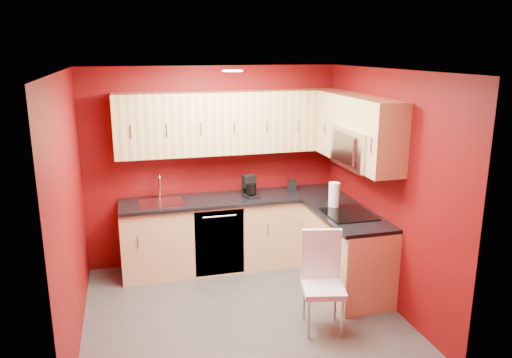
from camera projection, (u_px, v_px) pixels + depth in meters
name	position (u px, v px, depth m)	size (l,w,h in m)	color
floor	(241.00, 312.00, 5.26)	(3.20, 3.20, 0.00)	#484543
ceiling	(239.00, 70.00, 4.63)	(3.20, 3.20, 0.00)	white
wall_back	(213.00, 166.00, 6.35)	(3.20, 3.20, 0.00)	#6C0B0A
wall_front	(289.00, 259.00, 3.55)	(3.20, 3.20, 0.00)	#6C0B0A
wall_left	(70.00, 212.00, 4.55)	(3.00, 3.00, 0.00)	#6C0B0A
wall_right	(385.00, 188.00, 5.35)	(3.00, 3.00, 0.00)	#6C0B0A
base_cabinets_back	(235.00, 233.00, 6.32)	(2.80, 0.60, 0.87)	#E3BA82
base_cabinets_right	(346.00, 252.00, 5.71)	(0.60, 1.30, 0.87)	#E3BA82
countertop_back	(234.00, 199.00, 6.20)	(2.80, 0.63, 0.04)	black
countertop_right	(348.00, 215.00, 5.58)	(0.63, 1.27, 0.04)	black
upper_cabinets_back	(231.00, 122.00, 6.09)	(2.80, 0.35, 0.75)	#E2C780
upper_cabinets_right	(355.00, 124.00, 5.55)	(0.35, 1.55, 0.75)	#E2C780
microwave	(362.00, 148.00, 5.38)	(0.42, 0.76, 0.42)	silver
cooktop	(349.00, 214.00, 5.54)	(0.50, 0.55, 0.01)	black
sink	(161.00, 200.00, 5.97)	(0.52, 0.42, 0.35)	silver
dishwasher_front	(220.00, 243.00, 5.99)	(0.60, 0.02, 0.82)	black
downlight	(232.00, 71.00, 4.92)	(0.20, 0.20, 0.01)	white
coffee_maker	(251.00, 186.00, 6.18)	(0.16, 0.21, 0.27)	black
napkin_holder	(292.00, 185.00, 6.50)	(0.11, 0.11, 0.12)	black
paper_towel	(334.00, 195.00, 5.76)	(0.17, 0.17, 0.30)	white
dining_chair	(323.00, 283.00, 4.83)	(0.40, 0.42, 0.98)	white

